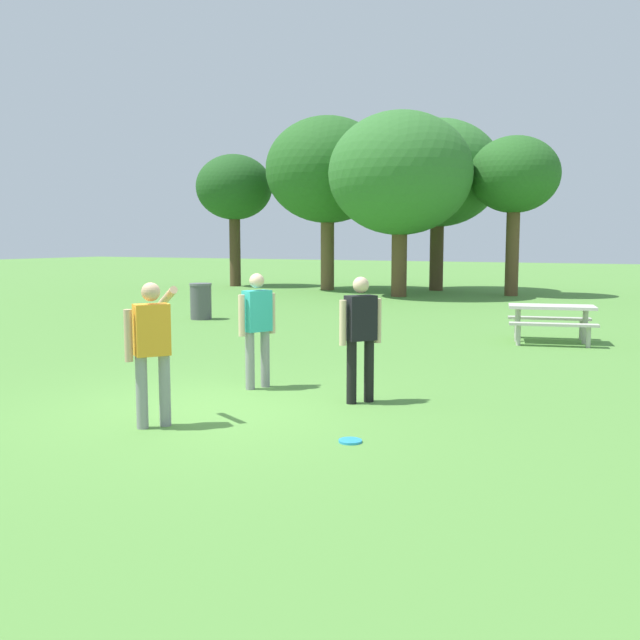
{
  "coord_description": "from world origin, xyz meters",
  "views": [
    {
      "loc": [
        5.1,
        -7.07,
        2.11
      ],
      "look_at": [
        0.66,
        1.69,
        1.0
      ],
      "focal_mm": 39.96,
      "sensor_mm": 36.0,
      "label": 1
    }
  ],
  "objects_px": {
    "person_thrower": "(361,331)",
    "frisbee": "(350,441)",
    "trash_can_beside_table": "(201,301)",
    "person_catcher": "(152,343)",
    "tree_broad_center": "(328,171)",
    "tree_back_left": "(515,177)",
    "tree_slender_mid": "(438,174)",
    "person_bystander": "(257,323)",
    "tree_tall_left": "(234,189)",
    "picnic_table_near": "(551,315)",
    "tree_far_right": "(400,174)"
  },
  "relations": [
    {
      "from": "person_thrower",
      "to": "frisbee",
      "type": "xyz_separation_m",
      "value": [
        0.64,
        -1.72,
        -0.93
      ]
    },
    {
      "from": "trash_can_beside_table",
      "to": "frisbee",
      "type": "bearing_deg",
      "value": -46.34
    },
    {
      "from": "person_catcher",
      "to": "tree_broad_center",
      "type": "height_order",
      "value": "tree_broad_center"
    },
    {
      "from": "person_catcher",
      "to": "tree_back_left",
      "type": "distance_m",
      "value": 21.32
    },
    {
      "from": "person_thrower",
      "to": "tree_slender_mid",
      "type": "relative_size",
      "value": 0.23
    },
    {
      "from": "person_thrower",
      "to": "trash_can_beside_table",
      "type": "xyz_separation_m",
      "value": [
        -7.71,
        7.03,
        -0.46
      ]
    },
    {
      "from": "person_bystander",
      "to": "trash_can_beside_table",
      "type": "relative_size",
      "value": 1.71
    },
    {
      "from": "person_thrower",
      "to": "trash_can_beside_table",
      "type": "height_order",
      "value": "person_thrower"
    },
    {
      "from": "tree_tall_left",
      "to": "person_thrower",
      "type": "bearing_deg",
      "value": -52.46
    },
    {
      "from": "person_thrower",
      "to": "picnic_table_near",
      "type": "height_order",
      "value": "person_thrower"
    },
    {
      "from": "trash_can_beside_table",
      "to": "tree_slender_mid",
      "type": "distance_m",
      "value": 14.16
    },
    {
      "from": "tree_tall_left",
      "to": "tree_far_right",
      "type": "relative_size",
      "value": 0.87
    },
    {
      "from": "person_thrower",
      "to": "person_bystander",
      "type": "distance_m",
      "value": 1.68
    },
    {
      "from": "person_bystander",
      "to": "person_thrower",
      "type": "bearing_deg",
      "value": -5.9
    },
    {
      "from": "person_catcher",
      "to": "frisbee",
      "type": "relative_size",
      "value": 6.67
    },
    {
      "from": "person_catcher",
      "to": "tree_broad_center",
      "type": "distance_m",
      "value": 22.59
    },
    {
      "from": "tree_far_right",
      "to": "tree_back_left",
      "type": "bearing_deg",
      "value": 32.32
    },
    {
      "from": "tree_tall_left",
      "to": "person_bystander",
      "type": "bearing_deg",
      "value": -55.55
    },
    {
      "from": "tree_tall_left",
      "to": "tree_slender_mid",
      "type": "relative_size",
      "value": 0.84
    },
    {
      "from": "person_catcher",
      "to": "person_bystander",
      "type": "height_order",
      "value": "same"
    },
    {
      "from": "person_thrower",
      "to": "picnic_table_near",
      "type": "bearing_deg",
      "value": 79.01
    },
    {
      "from": "tree_tall_left",
      "to": "frisbee",
      "type": "bearing_deg",
      "value": -53.68
    },
    {
      "from": "tree_broad_center",
      "to": "person_catcher",
      "type": "bearing_deg",
      "value": -68.77
    },
    {
      "from": "person_bystander",
      "to": "tree_broad_center",
      "type": "xyz_separation_m",
      "value": [
        -7.98,
        18.39,
        4.01
      ]
    },
    {
      "from": "person_catcher",
      "to": "tree_broad_center",
      "type": "relative_size",
      "value": 0.23
    },
    {
      "from": "trash_can_beside_table",
      "to": "tree_far_right",
      "type": "relative_size",
      "value": 0.14
    },
    {
      "from": "person_thrower",
      "to": "trash_can_beside_table",
      "type": "relative_size",
      "value": 1.71
    },
    {
      "from": "tree_far_right",
      "to": "frisbee",
      "type": "bearing_deg",
      "value": -70.88
    },
    {
      "from": "tree_slender_mid",
      "to": "tree_broad_center",
      "type": "bearing_deg",
      "value": -157.19
    },
    {
      "from": "person_thrower",
      "to": "person_bystander",
      "type": "bearing_deg",
      "value": 174.1
    },
    {
      "from": "person_thrower",
      "to": "frisbee",
      "type": "relative_size",
      "value": 6.67
    },
    {
      "from": "tree_far_right",
      "to": "tree_back_left",
      "type": "xyz_separation_m",
      "value": [
        3.65,
        2.31,
        -0.05
      ]
    },
    {
      "from": "person_catcher",
      "to": "frisbee",
      "type": "height_order",
      "value": "person_catcher"
    },
    {
      "from": "tree_broad_center",
      "to": "tree_slender_mid",
      "type": "distance_m",
      "value": 4.55
    },
    {
      "from": "person_catcher",
      "to": "person_bystander",
      "type": "xyz_separation_m",
      "value": [
        -0.07,
        2.33,
        -0.02
      ]
    },
    {
      "from": "frisbee",
      "to": "tree_broad_center",
      "type": "xyz_separation_m",
      "value": [
        -10.3,
        20.28,
        4.94
      ]
    },
    {
      "from": "person_catcher",
      "to": "tree_far_right",
      "type": "relative_size",
      "value": 0.24
    },
    {
      "from": "tree_slender_mid",
      "to": "tree_tall_left",
      "type": "bearing_deg",
      "value": -170.68
    },
    {
      "from": "frisbee",
      "to": "tree_broad_center",
      "type": "bearing_deg",
      "value": 116.92
    },
    {
      "from": "person_bystander",
      "to": "trash_can_beside_table",
      "type": "distance_m",
      "value": 9.15
    },
    {
      "from": "person_catcher",
      "to": "tree_back_left",
      "type": "height_order",
      "value": "tree_back_left"
    },
    {
      "from": "person_thrower",
      "to": "person_catcher",
      "type": "bearing_deg",
      "value": -126.63
    },
    {
      "from": "picnic_table_near",
      "to": "tree_far_right",
      "type": "distance_m",
      "value": 12.67
    },
    {
      "from": "picnic_table_near",
      "to": "person_bystander",
      "type": "bearing_deg",
      "value": -114.36
    },
    {
      "from": "person_catcher",
      "to": "tree_back_left",
      "type": "relative_size",
      "value": 0.28
    },
    {
      "from": "person_catcher",
      "to": "tree_tall_left",
      "type": "distance_m",
      "value": 24.87
    },
    {
      "from": "tree_slender_mid",
      "to": "picnic_table_near",
      "type": "bearing_deg",
      "value": -63.45
    },
    {
      "from": "tree_far_right",
      "to": "person_bystander",
      "type": "bearing_deg",
      "value": -76.2
    },
    {
      "from": "person_catcher",
      "to": "tree_back_left",
      "type": "xyz_separation_m",
      "value": [
        -0.44,
        21.03,
        3.48
      ]
    },
    {
      "from": "tree_back_left",
      "to": "picnic_table_near",
      "type": "bearing_deg",
      "value": -74.46
    }
  ]
}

